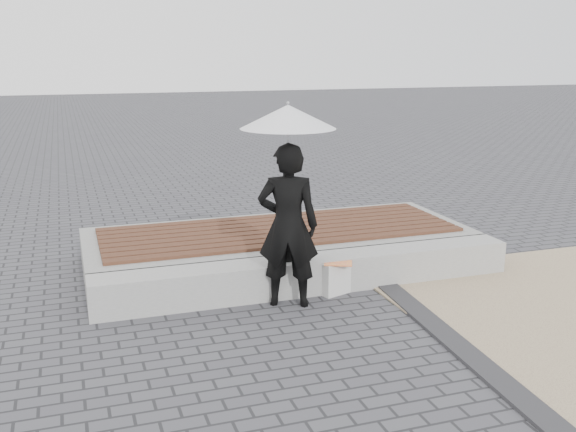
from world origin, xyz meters
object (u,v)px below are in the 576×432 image
object	(u,v)px
woman	(288,226)
canvas_tote	(336,278)
handbag	(294,249)
seating_ledge	(311,274)
parasol	(288,117)

from	to	relation	value
woman	canvas_tote	distance (m)	0.95
handbag	canvas_tote	size ratio (longest dim) A/B	0.96
seating_ledge	parasol	world-z (taller)	parasol
parasol	canvas_tote	world-z (taller)	parasol
handbag	canvas_tote	distance (m)	0.59
woman	handbag	world-z (taller)	woman
seating_ledge	canvas_tote	xyz separation A→B (m)	(0.23, -0.21, -0.01)
seating_ledge	handbag	distance (m)	0.40
woman	parasol	size ratio (longest dim) A/B	1.40
woman	handbag	xyz separation A→B (m)	(0.17, 0.29, -0.37)
seating_ledge	handbag	bearing A→B (deg)	-169.62
woman	seating_ledge	bearing A→B (deg)	-117.99
woman	handbag	distance (m)	0.50
seating_ledge	woman	world-z (taller)	woman
woman	handbag	bearing A→B (deg)	-98.74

